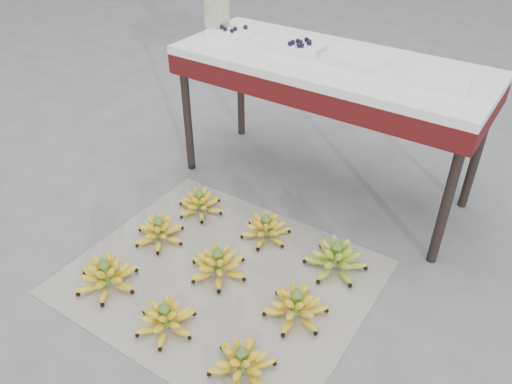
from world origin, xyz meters
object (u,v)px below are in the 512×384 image
Objects in this scene: bunch_back_right at (336,259)px; tray_left at (298,47)px; newspaper_mat at (221,277)px; bunch_front_right at (242,363)px; bunch_mid_right at (296,306)px; bunch_front_center at (166,319)px; tray_far_left at (231,32)px; bunch_back_left at (200,203)px; tray_right at (356,59)px; bunch_back_center at (266,229)px; tray_far_right at (441,81)px; bunch_front_left at (107,276)px; bunch_mid_center at (218,264)px; bunch_mid_left at (159,231)px; vendor_table at (329,75)px; glass_jar at (217,16)px.

bunch_back_right is 1.04m from tray_left.
newspaper_mat is at bearing -80.16° from tray_left.
bunch_mid_right is at bearing 63.67° from bunch_front_right.
bunch_front_center is 1.51m from tray_far_left.
bunch_back_left is 0.99× the size of tray_far_left.
tray_right is at bearing 98.86° from bunch_front_center.
bunch_back_center is 1.02m from tray_far_right.
bunch_front_left is at bearing -144.16° from bunch_back_right.
bunch_front_right is at bearing -45.93° from bunch_mid_center.
bunch_front_left is 0.36m from bunch_front_center.
bunch_front_left is at bearing -168.57° from bunch_front_center.
bunch_mid_center is at bearing 108.23° from bunch_front_center.
bunch_front_left is at bearing -139.94° from newspaper_mat.
bunch_front_right is 1.02× the size of bunch_back_center.
tray_far_right is (0.92, 1.16, 0.69)m from bunch_front_left.
newspaper_mat is 0.40m from bunch_mid_left.
bunch_front_left is (-0.37, -0.31, 0.06)m from newspaper_mat.
bunch_front_left is 1.39m from vendor_table.
bunch_mid_center is 1.12m from tray_left.
bunch_front_center is 1.16× the size of bunch_back_left.
bunch_mid_left is (-0.39, 0.38, 0.00)m from bunch_front_center.
bunch_mid_right is 0.98× the size of bunch_back_center.
bunch_front_right is 1.40m from vendor_table.
tray_right is 1.16× the size of tray_far_right.
bunch_mid_center is 0.18× the size of vendor_table.
tray_far_right is (0.70, -0.02, -0.00)m from tray_left.
tray_left is at bearing 91.11° from bunch_front_right.
bunch_front_left reaches higher than bunch_mid_right.
tray_left is at bearing 178.02° from tray_far_right.
bunch_mid_right is 1.02× the size of bunch_back_right.
bunch_mid_left is 0.17× the size of vendor_table.
tray_far_left is 1.11m from tray_far_right.
bunch_mid_center is 0.89× the size of bunch_mid_right.
bunch_mid_right is 0.50m from bunch_back_center.
tray_far_right reaches higher than bunch_mid_right.
vendor_table is (-0.33, 1.22, 0.59)m from bunch_front_right.
newspaper_mat is 3.68× the size of bunch_front_left.
tray_far_right is (0.94, 0.81, 0.69)m from bunch_mid_left.
tray_left is 1.00× the size of tray_far_right.
tray_far_right is at bearing 57.06° from newspaper_mat.
bunch_mid_left is 1.18m from glass_jar.
newspaper_mat is 0.50m from bunch_front_right.
bunch_back_left is at bearing 116.21° from bunch_front_right.
bunch_back_left is 1.01× the size of tray_far_right.
tray_right is (0.13, -0.00, 0.11)m from vendor_table.
newspaper_mat is 4.29× the size of tray_right.
newspaper_mat is at bearing -122.94° from tray_far_right.
vendor_table is at bearing -0.87° from glass_jar.
newspaper_mat is at bearing -91.49° from vendor_table.
vendor_table reaches higher than bunch_back_left.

